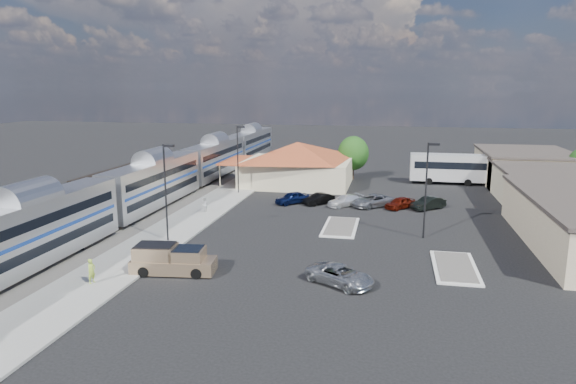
% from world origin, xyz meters
% --- Properties ---
extents(ground, '(280.00, 280.00, 0.00)m').
position_xyz_m(ground, '(0.00, 0.00, 0.00)').
color(ground, black).
rests_on(ground, ground).
extents(railbed, '(16.00, 100.00, 0.12)m').
position_xyz_m(railbed, '(-21.00, 8.00, 0.06)').
color(railbed, '#4C4944').
rests_on(railbed, ground).
extents(platform, '(5.50, 92.00, 0.18)m').
position_xyz_m(platform, '(-12.00, 6.00, 0.09)').
color(platform, gray).
rests_on(platform, ground).
extents(passenger_train, '(3.00, 104.00, 5.55)m').
position_xyz_m(passenger_train, '(-18.00, 5.99, 2.87)').
color(passenger_train, silver).
rests_on(passenger_train, ground).
extents(freight_cars, '(2.80, 46.00, 4.00)m').
position_xyz_m(freight_cars, '(-24.00, 7.37, 1.93)').
color(freight_cars, black).
rests_on(freight_cars, ground).
extents(station_depot, '(18.35, 12.24, 6.20)m').
position_xyz_m(station_depot, '(-4.56, 24.00, 3.13)').
color(station_depot, '#C6B890').
rests_on(station_depot, ground).
extents(buildings_east, '(14.40, 51.40, 4.80)m').
position_xyz_m(buildings_east, '(28.00, 14.28, 2.27)').
color(buildings_east, '#C6B28C').
rests_on(buildings_east, ground).
extents(traffic_island_south, '(3.30, 7.50, 0.21)m').
position_xyz_m(traffic_island_south, '(4.00, 2.00, 0.10)').
color(traffic_island_south, silver).
rests_on(traffic_island_south, ground).
extents(traffic_island_north, '(3.30, 7.50, 0.21)m').
position_xyz_m(traffic_island_north, '(14.00, -8.00, 0.10)').
color(traffic_island_north, silver).
rests_on(traffic_island_north, ground).
extents(lamp_plat_s, '(1.08, 0.25, 9.00)m').
position_xyz_m(lamp_plat_s, '(-10.90, -6.00, 5.34)').
color(lamp_plat_s, black).
rests_on(lamp_plat_s, ground).
extents(lamp_plat_n, '(1.08, 0.25, 9.00)m').
position_xyz_m(lamp_plat_n, '(-10.90, 16.00, 5.34)').
color(lamp_plat_n, black).
rests_on(lamp_plat_n, ground).
extents(lamp_lot, '(1.08, 0.25, 9.00)m').
position_xyz_m(lamp_lot, '(12.10, 0.00, 5.34)').
color(lamp_lot, black).
rests_on(lamp_lot, ground).
extents(tree_depot, '(4.71, 4.71, 6.63)m').
position_xyz_m(tree_depot, '(3.00, 30.00, 4.02)').
color(tree_depot, '#382314').
rests_on(tree_depot, ground).
extents(pickup_truck, '(6.50, 3.01, 2.17)m').
position_xyz_m(pickup_truck, '(-7.13, -13.38, 1.03)').
color(pickup_truck, tan).
rests_on(pickup_truck, ground).
extents(suv, '(5.62, 4.65, 1.43)m').
position_xyz_m(suv, '(5.51, -13.13, 0.71)').
color(suv, '#ADB1B6').
rests_on(suv, ground).
extents(coach_bus, '(13.47, 2.98, 4.32)m').
position_xyz_m(coach_bus, '(18.23, 29.07, 2.49)').
color(coach_bus, silver).
rests_on(coach_bus, ground).
extents(person_a, '(0.56, 0.73, 1.80)m').
position_xyz_m(person_a, '(-11.85, -16.86, 1.08)').
color(person_a, '#A0C23C').
rests_on(person_a, platform).
extents(person_b, '(0.69, 0.86, 1.69)m').
position_xyz_m(person_b, '(-11.52, 4.70, 1.02)').
color(person_b, silver).
rests_on(person_b, platform).
extents(parked_car_a, '(4.30, 4.27, 1.47)m').
position_xyz_m(parked_car_a, '(-2.86, 11.64, 0.74)').
color(parked_car_a, '#0E1946').
rests_on(parked_car_a, ground).
extents(parked_car_b, '(3.82, 3.97, 1.35)m').
position_xyz_m(parked_car_b, '(0.34, 11.94, 0.67)').
color(parked_car_b, black).
rests_on(parked_car_b, ground).
extents(parked_car_c, '(4.65, 4.46, 1.33)m').
position_xyz_m(parked_car_c, '(3.54, 11.64, 0.67)').
color(parked_car_c, white).
rests_on(parked_car_c, ground).
extents(parked_car_d, '(5.55, 5.42, 1.48)m').
position_xyz_m(parked_car_d, '(6.74, 11.94, 0.74)').
color(parked_car_d, gray).
rests_on(parked_car_d, ground).
extents(parked_car_e, '(3.91, 4.08, 1.37)m').
position_xyz_m(parked_car_e, '(9.94, 11.64, 0.69)').
color(parked_car_e, maroon).
rests_on(parked_car_e, ground).
extents(parked_car_f, '(4.28, 4.16, 1.46)m').
position_xyz_m(parked_car_f, '(13.14, 11.94, 0.73)').
color(parked_car_f, black).
rests_on(parked_car_f, ground).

